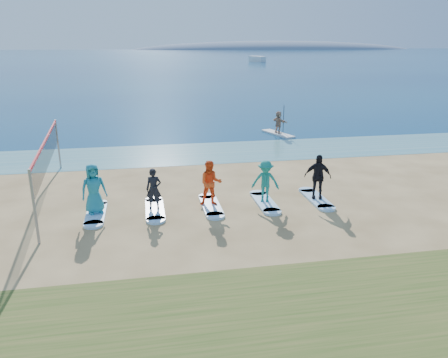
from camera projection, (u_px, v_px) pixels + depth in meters
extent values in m
plane|color=tan|center=(210.00, 227.00, 15.22)|extent=(600.00, 600.00, 0.00)
plane|color=teal|center=(182.00, 154.00, 25.05)|extent=(600.00, 600.00, 0.00)
plane|color=navy|center=(145.00, 57.00, 165.06)|extent=(600.00, 600.00, 0.00)
ellipsoid|color=slate|center=(277.00, 49.00, 312.78)|extent=(220.00, 56.00, 18.00)
cylinder|color=gray|center=(34.00, 207.00, 13.63)|extent=(0.09, 0.09, 2.50)
cylinder|color=gray|center=(58.00, 144.00, 21.89)|extent=(0.09, 0.09, 2.50)
cube|color=black|center=(47.00, 153.00, 17.56)|extent=(0.80, 8.97, 1.00)
cube|color=red|center=(45.00, 140.00, 17.40)|extent=(0.83, 8.97, 0.10)
cube|color=silver|center=(278.00, 134.00, 30.16)|extent=(1.63, 3.07, 0.12)
imported|color=tan|center=(278.00, 122.00, 29.91)|extent=(0.95, 1.45, 1.50)
cube|color=silver|center=(257.00, 62.00, 130.95)|extent=(3.82, 7.09, 1.65)
cube|color=#A4D7FF|center=(96.00, 213.00, 16.32)|extent=(0.70, 2.20, 0.09)
imported|color=teal|center=(94.00, 189.00, 16.03)|extent=(1.06, 0.87, 1.88)
cube|color=#A4D7FF|center=(155.00, 210.00, 16.71)|extent=(0.70, 2.20, 0.09)
imported|color=black|center=(154.00, 189.00, 16.45)|extent=(0.62, 0.45, 1.57)
cube|color=#A4D7FF|center=(211.00, 206.00, 17.09)|extent=(0.70, 2.20, 0.09)
imported|color=#F54D19|center=(211.00, 183.00, 16.80)|extent=(0.93, 0.76, 1.77)
cube|color=#A4D7FF|center=(265.00, 202.00, 17.47)|extent=(0.70, 2.20, 0.09)
imported|color=#1A8273|center=(265.00, 181.00, 17.20)|extent=(1.23, 0.95, 1.68)
cube|color=#A4D7FF|center=(316.00, 199.00, 17.85)|extent=(0.70, 2.20, 0.09)
imported|color=black|center=(318.00, 177.00, 17.56)|extent=(1.15, 0.76, 1.81)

